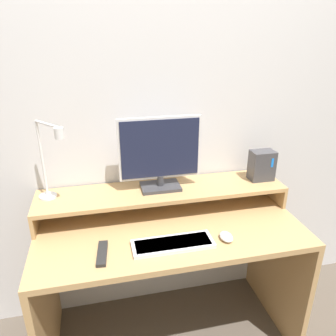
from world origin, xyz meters
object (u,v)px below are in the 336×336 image
remote_control (102,253)px  keyboard (173,244)px  mouse (226,237)px  router_dock (262,165)px  monitor (160,153)px  desk_lamp (50,162)px

remote_control → keyboard: bearing=-0.7°
mouse → remote_control: 0.58m
remote_control → router_dock: bearing=19.8°
monitor → remote_control: bearing=-134.0°
desk_lamp → keyboard: (0.53, -0.32, -0.33)m
router_dock → remote_control: bearing=-160.2°
desk_lamp → keyboard: 0.70m
desk_lamp → router_dock: size_ratio=2.38×
monitor → router_dock: size_ratio=2.53×
desk_lamp → remote_control: (0.21, -0.32, -0.33)m
monitor → mouse: bearing=-55.7°
remote_control → mouse: bearing=-1.2°
mouse → desk_lamp: bearing=157.4°
desk_lamp → mouse: (0.79, -0.33, -0.33)m
desk_lamp → keyboard: bearing=-31.2°
keyboard → remote_control: 0.32m
monitor → remote_control: size_ratio=2.47×
keyboard → remote_control: keyboard is taller
monitor → router_dock: monitor is taller
keyboard → router_dock: bearing=29.2°
mouse → remote_control: mouse is taller
desk_lamp → mouse: desk_lamp is taller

